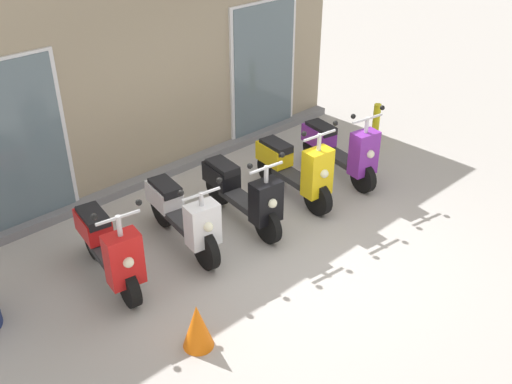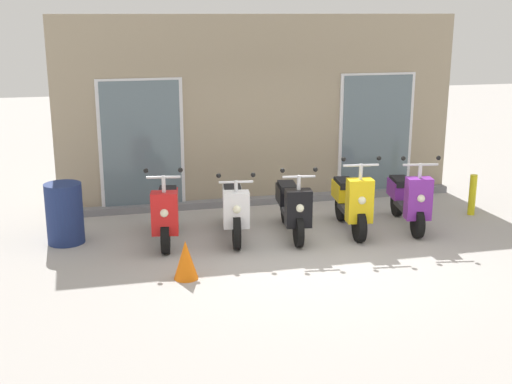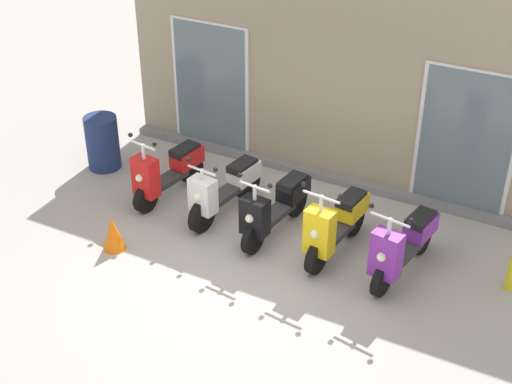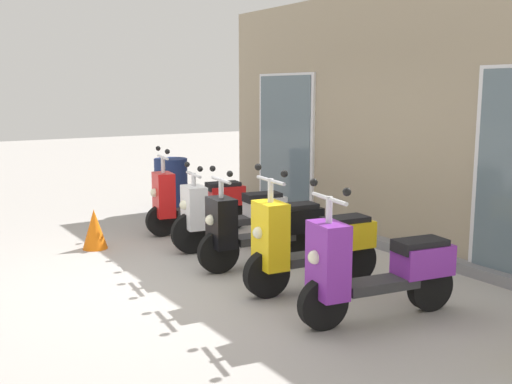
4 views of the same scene
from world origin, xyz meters
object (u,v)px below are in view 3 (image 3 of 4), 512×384
scooter_red (167,171)px  traffic_cone (113,233)px  scooter_purple (403,245)px  trash_bin (103,143)px  scooter_black (275,206)px  scooter_yellow (335,225)px  scooter_white (225,188)px

scooter_red → traffic_cone: bearing=-87.2°
scooter_red → scooter_purple: scooter_purple is taller
scooter_purple → traffic_cone: 4.00m
traffic_cone → trash_bin: size_ratio=0.57×
scooter_black → scooter_purple: 1.92m
scooter_red → trash_bin: (-1.49, 0.32, -0.01)m
scooter_black → trash_bin: scooter_black is taller
scooter_purple → traffic_cone: (-3.78, -1.32, -0.21)m
scooter_purple → trash_bin: (-5.34, 0.51, -0.02)m
scooter_purple → trash_bin: scooter_purple is taller
scooter_purple → trash_bin: size_ratio=1.74×
scooter_red → scooter_black: 1.93m
traffic_cone → trash_bin: bearing=130.6°
traffic_cone → scooter_yellow: bearing=25.4°
scooter_yellow → trash_bin: scooter_yellow is taller
scooter_white → scooter_black: (0.89, -0.12, 0.01)m
scooter_black → scooter_purple: bearing=-2.2°
scooter_black → traffic_cone: (-1.85, -1.39, -0.20)m
scooter_yellow → scooter_purple: (0.97, -0.01, -0.01)m
scooter_white → scooter_yellow: (1.85, -0.17, 0.03)m
scooter_red → trash_bin: bearing=168.1°
scooter_black → scooter_yellow: (0.95, -0.06, 0.02)m
scooter_white → scooter_black: size_ratio=1.01×
scooter_white → scooter_purple: 2.82m
scooter_white → traffic_cone: (-0.96, -1.50, -0.19)m
scooter_yellow → scooter_purple: bearing=-0.9°
scooter_white → scooter_black: scooter_black is taller
scooter_red → scooter_black: scooter_red is taller
scooter_white → trash_bin: scooter_white is taller
traffic_cone → trash_bin: trash_bin is taller
scooter_purple → traffic_cone: bearing=-160.8°
scooter_red → trash_bin: size_ratio=1.65×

